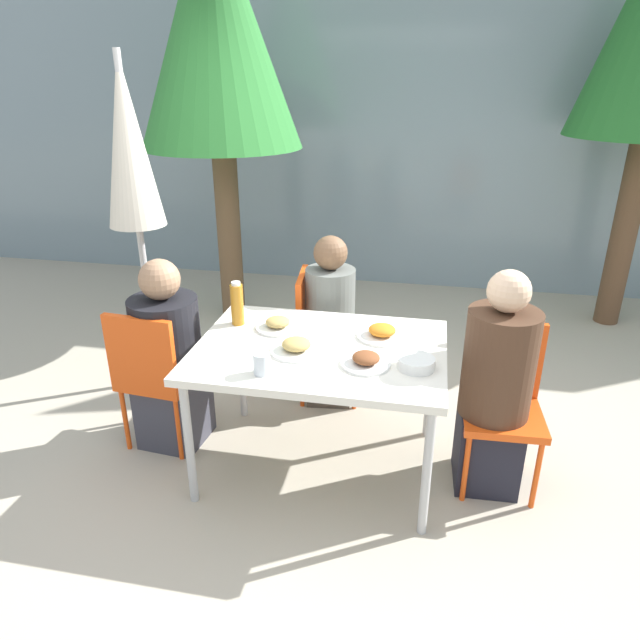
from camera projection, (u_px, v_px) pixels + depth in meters
The scene contains 18 objects.
ground_plane at pixel (320, 464), 3.19m from camera, with size 24.00×24.00×0.00m, color #B2A893.
building_facade at pixel (385, 131), 5.48m from camera, with size 10.00×0.20×3.00m.
dining_table at pixel (320, 357), 2.92m from camera, with size 1.27×0.93×0.73m.
chair_left at pixel (154, 370), 3.16m from camera, with size 0.43×0.43×0.85m.
person_left at pixel (169, 361), 3.21m from camera, with size 0.38×0.38×1.12m.
chair_right at pixel (502, 394), 2.93m from camera, with size 0.42×0.42×0.85m.
person_right at pixel (495, 390), 2.84m from camera, with size 0.35×0.35×1.19m.
chair_far at pixel (318, 327), 3.70m from camera, with size 0.44×0.44×0.85m.
person_far at pixel (330, 325), 3.63m from camera, with size 0.31×0.31×1.12m.
closed_umbrella at pixel (130, 158), 3.44m from camera, with size 0.36×0.36×2.14m.
plate_0 at pixel (296, 347), 2.84m from camera, with size 0.26×0.26×0.07m.
plate_1 at pixel (278, 324), 3.10m from camera, with size 0.24×0.24×0.07m.
plate_2 at pixel (366, 361), 2.71m from camera, with size 0.24×0.24×0.07m.
plate_3 at pixel (382, 333), 2.99m from camera, with size 0.26×0.26×0.07m.
bottle at pixel (237, 304), 3.12m from camera, with size 0.07×0.07×0.25m.
drinking_cup at pixel (262, 364), 2.62m from camera, with size 0.08×0.08×0.10m.
salad_bowl at pixel (416, 363), 2.68m from camera, with size 0.18×0.18×0.05m.
tree_behind_right at pixel (216, 31), 4.23m from camera, with size 1.27×1.27×3.20m.
Camera 1 is at (0.51, -2.55, 2.01)m, focal length 32.00 mm.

